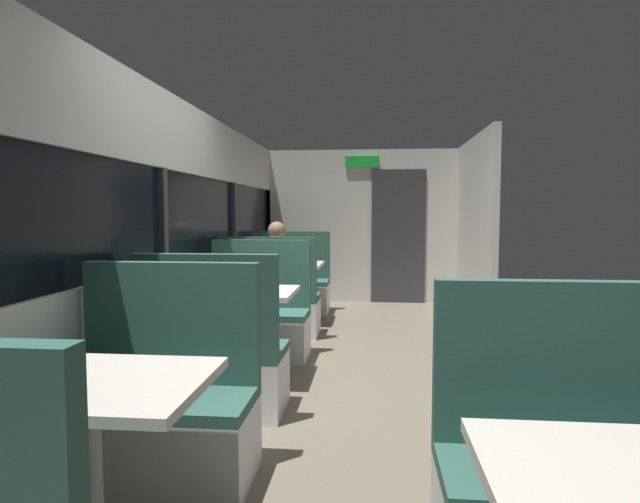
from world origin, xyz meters
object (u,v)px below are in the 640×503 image
(dining_table_near_window, at_px, (87,405))
(dining_table_mid_window, at_px, (239,302))
(coffee_cup_primary, at_px, (274,260))
(bench_mid_window_facing_end, at_px, (214,365))
(dining_table_far_window, at_px, (286,271))
(bench_near_window_facing_entry, at_px, (162,415))
(bench_far_window_facing_end, at_px, (276,306))
(seated_passenger, at_px, (277,286))
(bench_front_aisle_facing_entry, at_px, (568,495))
(bench_far_window_facing_entry, at_px, (294,288))
(bench_mid_window_facing_entry, at_px, (258,323))

(dining_table_near_window, xyz_separation_m, dining_table_mid_window, (0.00, 2.31, 0.00))
(coffee_cup_primary, bearing_deg, bench_mid_window_facing_end, -87.43)
(dining_table_far_window, bearing_deg, bench_near_window_facing_entry, -90.00)
(bench_mid_window_facing_end, xyz_separation_m, dining_table_far_window, (0.00, 3.01, 0.31))
(dining_table_near_window, relative_size, bench_far_window_facing_end, 0.82)
(bench_mid_window_facing_end, height_order, seated_passenger, seated_passenger)
(bench_near_window_facing_entry, relative_size, bench_front_aisle_facing_entry, 1.00)
(dining_table_far_window, height_order, bench_far_window_facing_entry, bench_far_window_facing_entry)
(bench_mid_window_facing_end, bearing_deg, bench_front_aisle_facing_entry, -40.13)
(bench_near_window_facing_entry, xyz_separation_m, dining_table_far_window, (0.00, 3.92, 0.31))
(bench_mid_window_facing_end, relative_size, bench_far_window_facing_entry, 1.00)
(bench_far_window_facing_end, bearing_deg, bench_front_aisle_facing_entry, -64.87)
(dining_table_far_window, distance_m, bench_far_window_facing_end, 0.77)
(bench_mid_window_facing_end, bearing_deg, dining_table_mid_window, 90.00)
(bench_far_window_facing_end, xyz_separation_m, seated_passenger, (0.00, 0.07, 0.21))
(seated_passenger, bearing_deg, bench_mid_window_facing_end, -90.00)
(dining_table_near_window, height_order, dining_table_far_window, same)
(bench_mid_window_facing_entry, xyz_separation_m, bench_front_aisle_facing_entry, (1.79, -2.91, 0.00))
(bench_mid_window_facing_end, relative_size, seated_passenger, 0.87)
(dining_table_mid_window, height_order, bench_far_window_facing_entry, bench_far_window_facing_entry)
(dining_table_far_window, height_order, coffee_cup_primary, coffee_cup_primary)
(dining_table_near_window, distance_m, dining_table_far_window, 4.62)
(coffee_cup_primary, bearing_deg, dining_table_far_window, 38.62)
(seated_passenger, distance_m, coffee_cup_primary, 0.59)
(bench_near_window_facing_entry, distance_m, seated_passenger, 3.30)
(dining_table_near_window, bearing_deg, bench_mid_window_facing_end, 90.00)
(dining_table_near_window, bearing_deg, bench_far_window_facing_entry, 90.00)
(dining_table_near_window, relative_size, dining_table_far_window, 1.00)
(bench_near_window_facing_entry, bearing_deg, bench_far_window_facing_end, 90.00)
(bench_front_aisle_facing_entry, relative_size, seated_passenger, 0.87)
(seated_passenger, bearing_deg, dining_table_near_window, -90.00)
(coffee_cup_primary, bearing_deg, dining_table_near_window, -88.35)
(dining_table_near_window, xyz_separation_m, bench_far_window_facing_end, (0.00, 3.92, -0.31))
(bench_mid_window_facing_entry, bearing_deg, dining_table_far_window, 90.00)
(bench_mid_window_facing_end, xyz_separation_m, seated_passenger, (0.00, 2.38, 0.21))
(seated_passenger, xyz_separation_m, coffee_cup_primary, (-0.13, 0.52, 0.25))
(bench_mid_window_facing_end, distance_m, seated_passenger, 2.39)
(dining_table_near_window, distance_m, bench_far_window_facing_entry, 5.32)
(bench_front_aisle_facing_entry, relative_size, coffee_cup_primary, 12.22)
(bench_far_window_facing_entry, height_order, seated_passenger, seated_passenger)
(bench_front_aisle_facing_entry, bearing_deg, dining_table_mid_window, 129.03)
(bench_near_window_facing_entry, bearing_deg, bench_far_window_facing_entry, 90.00)
(bench_mid_window_facing_end, xyz_separation_m, bench_mid_window_facing_entry, (0.00, 1.40, 0.00))
(bench_near_window_facing_entry, height_order, dining_table_far_window, bench_near_window_facing_entry)
(dining_table_near_window, xyz_separation_m, bench_mid_window_facing_end, (0.00, 1.61, -0.31))
(bench_mid_window_facing_end, bearing_deg, bench_far_window_facing_entry, 90.00)
(bench_mid_window_facing_entry, relative_size, bench_front_aisle_facing_entry, 1.00)
(bench_near_window_facing_entry, bearing_deg, bench_mid_window_facing_end, 90.00)
(bench_front_aisle_facing_entry, bearing_deg, dining_table_far_window, 111.62)
(bench_near_window_facing_entry, distance_m, bench_front_aisle_facing_entry, 1.89)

